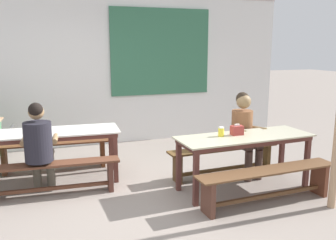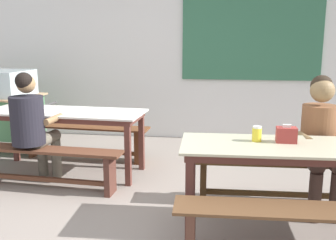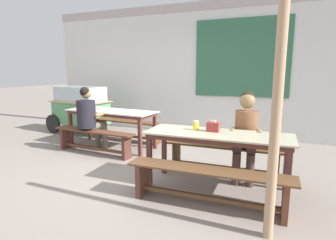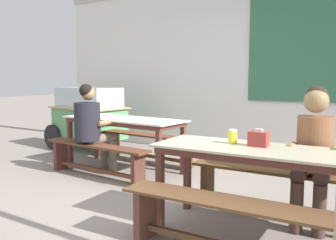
% 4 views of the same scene
% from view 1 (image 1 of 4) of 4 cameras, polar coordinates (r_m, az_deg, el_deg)
% --- Properties ---
extents(ground_plane, '(40.00, 40.00, 0.00)m').
position_cam_1_polar(ground_plane, '(4.80, -3.96, -11.92)').
color(ground_plane, gray).
extents(backdrop_wall, '(7.59, 0.23, 3.06)m').
position_cam_1_polar(backdrop_wall, '(7.16, -10.07, 8.88)').
color(backdrop_wall, silver).
rests_on(backdrop_wall, ground_plane).
extents(dining_table_far, '(1.89, 0.79, 0.74)m').
position_cam_1_polar(dining_table_far, '(5.34, -17.71, -2.45)').
color(dining_table_far, silver).
rests_on(dining_table_far, ground_plane).
extents(dining_table_near, '(1.86, 0.70, 0.74)m').
position_cam_1_polar(dining_table_near, '(4.94, 11.92, -3.27)').
color(dining_table_near, '#BBB799').
rests_on(dining_table_near, ground_plane).
extents(bench_far_back, '(1.72, 0.41, 0.44)m').
position_cam_1_polar(bench_far_back, '(5.95, -17.35, -4.76)').
color(bench_far_back, brown).
rests_on(bench_far_back, ground_plane).
extents(bench_far_front, '(1.71, 0.36, 0.44)m').
position_cam_1_polar(bench_far_front, '(4.94, -17.62, -8.00)').
color(bench_far_front, brown).
rests_on(bench_far_front, ground_plane).
extents(bench_near_back, '(1.73, 0.32, 0.44)m').
position_cam_1_polar(bench_near_back, '(5.48, 8.68, -5.65)').
color(bench_near_back, brown).
rests_on(bench_near_back, ground_plane).
extents(bench_near_front, '(1.88, 0.37, 0.44)m').
position_cam_1_polar(bench_near_front, '(4.65, 15.38, -9.23)').
color(bench_near_front, brown).
rests_on(bench_near_front, ground_plane).
extents(person_left_back_turned, '(0.49, 0.59, 1.23)m').
position_cam_1_polar(person_left_back_turned, '(4.90, -19.58, -3.50)').
color(person_left_back_turned, '#666052').
rests_on(person_left_back_turned, ground_plane).
extents(person_right_near_table, '(0.44, 0.53, 1.25)m').
position_cam_1_polar(person_right_near_table, '(5.47, 11.90, -1.33)').
color(person_right_near_table, '#48342C').
rests_on(person_right_near_table, ground_plane).
extents(tissue_box, '(0.16, 0.10, 0.15)m').
position_cam_1_polar(tissue_box, '(4.93, 10.76, -1.59)').
color(tissue_box, '#A03531').
rests_on(tissue_box, dining_table_near).
extents(condiment_jar, '(0.08, 0.08, 0.13)m').
position_cam_1_polar(condiment_jar, '(4.82, 8.33, -1.83)').
color(condiment_jar, yellow).
rests_on(condiment_jar, dining_table_near).
extents(soup_bowl, '(0.14, 0.14, 0.04)m').
position_cam_1_polar(soup_bowl, '(5.34, -20.67, -1.60)').
color(soup_bowl, silver).
rests_on(soup_bowl, dining_table_far).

